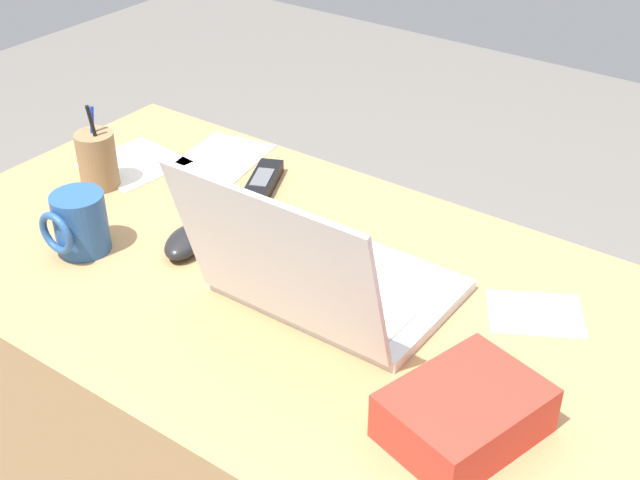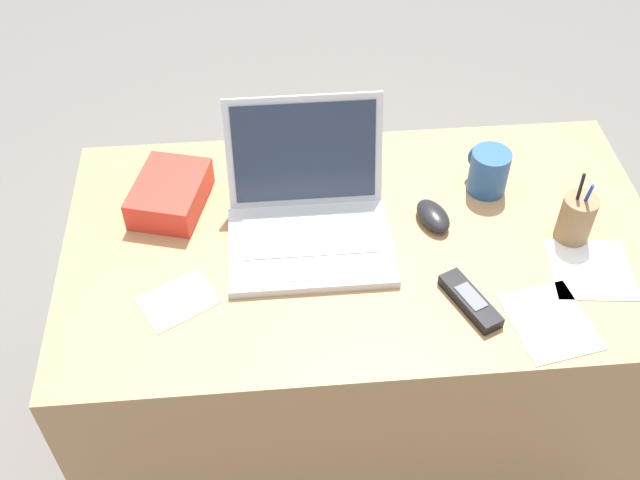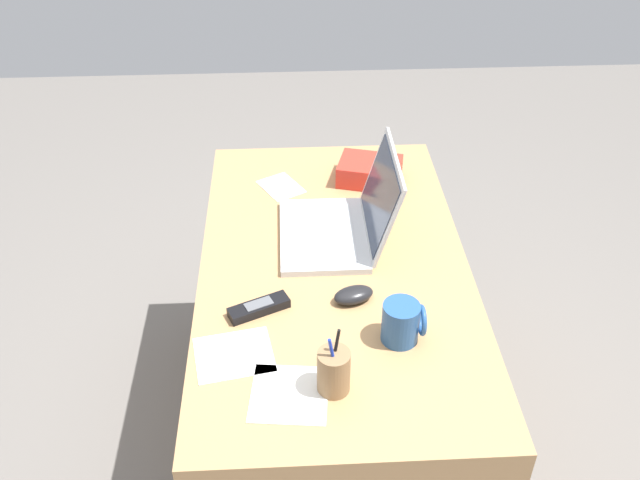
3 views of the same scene
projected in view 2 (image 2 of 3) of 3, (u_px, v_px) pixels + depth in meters
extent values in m
plane|color=slate|center=(352.00, 425.00, 2.12)|extent=(6.00, 6.00, 0.00)
cube|color=tan|center=(357.00, 345.00, 1.85)|extent=(1.24, 0.71, 0.74)
cube|color=silver|center=(311.00, 247.00, 1.55)|extent=(0.34, 0.24, 0.02)
cube|color=silver|center=(310.00, 236.00, 1.56)|extent=(0.27, 0.12, 0.00)
cube|color=silver|center=(314.00, 270.00, 1.50)|extent=(0.09, 0.05, 0.00)
cube|color=silver|center=(304.00, 152.00, 1.57)|extent=(0.32, 0.07, 0.24)
cube|color=#283347|center=(305.00, 153.00, 1.57)|extent=(0.29, 0.06, 0.21)
ellipsoid|color=black|center=(433.00, 216.00, 1.60)|extent=(0.09, 0.11, 0.04)
cylinder|color=#26518C|center=(489.00, 172.00, 1.65)|extent=(0.09, 0.09, 0.10)
torus|color=#26518C|center=(484.00, 156.00, 1.68)|extent=(0.07, 0.01, 0.07)
cube|color=black|center=(470.00, 301.00, 1.45)|extent=(0.10, 0.15, 0.02)
cube|color=#595B60|center=(471.00, 296.00, 1.44)|extent=(0.06, 0.07, 0.00)
cylinder|color=olive|center=(576.00, 219.00, 1.55)|extent=(0.07, 0.07, 0.10)
cylinder|color=#1933B2|center=(583.00, 206.00, 1.52)|extent=(0.01, 0.03, 0.13)
cylinder|color=black|center=(576.00, 204.00, 1.52)|extent=(0.01, 0.02, 0.14)
cube|color=red|center=(170.00, 194.00, 1.63)|extent=(0.18, 0.22, 0.07)
cube|color=white|center=(591.00, 269.00, 1.52)|extent=(0.18, 0.18, 0.00)
cube|color=white|center=(178.00, 301.00, 1.46)|extent=(0.17, 0.16, 0.00)
cube|color=white|center=(550.00, 322.00, 1.43)|extent=(0.17, 0.20, 0.00)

